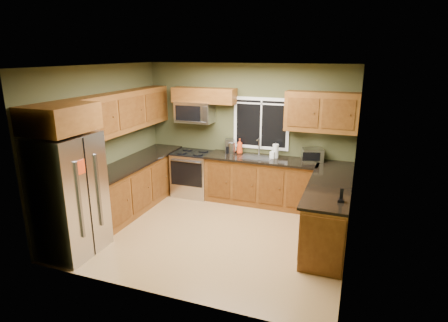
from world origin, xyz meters
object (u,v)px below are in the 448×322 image
Objects in this scene: toaster_oven at (312,155)px; soap_bottle_a at (240,146)px; soap_bottle_b at (273,153)px; soap_bottle_c at (233,148)px; range at (193,173)px; cordless_phone at (341,198)px; microwave at (194,112)px; coffee_maker at (229,146)px; kettle at (231,147)px; paper_towel_roll at (276,151)px; refrigerator at (69,195)px.

soap_bottle_a is at bearing 178.53° from toaster_oven.
toaster_oven reaches higher than soap_bottle_b.
range is at bearing -163.93° from soap_bottle_c.
toaster_oven is 2.01m from cordless_phone.
microwave reaches higher than soap_bottle_b.
range is at bearing -167.05° from coffee_maker.
kettle is at bearing -94.11° from soap_bottle_c.
microwave is 2.76× the size of kettle.
kettle reaches higher than soap_bottle_c.
soap_bottle_c reaches higher than range.
soap_bottle_a is at bearing 10.89° from range.
paper_towel_roll is at bearing -177.70° from toaster_oven.
soap_bottle_c is at bearing 163.45° from soap_bottle_a.
kettle is 0.94× the size of paper_towel_roll.
cordless_phone is at bearing -32.03° from microwave.
kettle is at bearing 178.84° from paper_towel_roll.
soap_bottle_c is (-1.60, 0.08, -0.02)m from toaster_oven.
paper_towel_roll is (1.70, 0.12, 0.60)m from range.
kettle is at bearing 62.98° from refrigerator.
refrigerator is at bearing -103.34° from microwave.
microwave is 3.65m from cordless_phone.
microwave is 2.49m from toaster_oven.
soap_bottle_b is (1.66, -0.07, -0.69)m from microwave.
soap_bottle_b is at bearing -4.82° from kettle.
kettle is at bearing 175.18° from soap_bottle_b.
soap_bottle_c is 0.95× the size of cordless_phone.
toaster_oven is 1.59× the size of coffee_maker.
paper_towel_roll reaches higher than range.
toaster_oven is 1.60m from kettle.
soap_bottle_a is (0.16, 0.05, 0.02)m from kettle.
microwave is 1.80m from soap_bottle_b.
coffee_maker is 1.41× the size of cordless_phone.
coffee_maker is at bearing 2.62° from microwave.
paper_towel_roll is at bearing 50.41° from refrigerator.
microwave reaches higher than range.
soap_bottle_c is at bearing 138.26° from cordless_phone.
soap_bottle_c is at bearing 16.07° from range.
kettle is (1.48, 2.91, 0.17)m from refrigerator.
soap_bottle_c is at bearing 6.72° from microwave.
soap_bottle_c is at bearing 45.02° from coffee_maker.
toaster_oven is at bearing -1.47° from soap_bottle_a.
soap_bottle_c is at bearing 177.01° from toaster_oven.
toaster_oven is 1.51× the size of paper_towel_roll.
toaster_oven is 1.60m from soap_bottle_c.
soap_bottle_b is at bearing -173.61° from toaster_oven.
kettle reaches higher than cordless_phone.
soap_bottle_a is at bearing 15.90° from kettle.
range is 3.54m from cordless_phone.
soap_bottle_a is 1.55× the size of soap_bottle_b.
microwave reaches higher than refrigerator.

